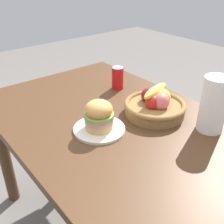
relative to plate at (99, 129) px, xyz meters
The scene contains 6 objects.
dining_table 0.15m from the plate, 96.03° to the left, with size 1.40×0.90×0.75m.
plate is the anchor object (origin of this frame).
sandwich 0.07m from the plate, 90.00° to the right, with size 0.13×0.13×0.13m.
soda_can 0.45m from the plate, 129.84° to the left, with size 0.07×0.07×0.13m.
fruit_basket 0.30m from the plate, 80.12° to the left, with size 0.29×0.29×0.14m.
paper_towel_roll 0.49m from the plate, 52.07° to the left, with size 0.11×0.11×0.24m, color white.
Camera 1 is at (0.81, -0.68, 1.39)m, focal length 43.41 mm.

